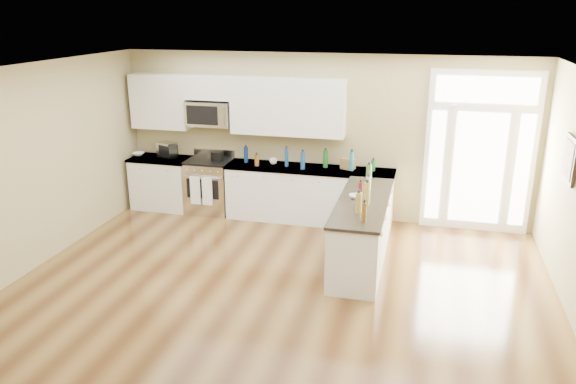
# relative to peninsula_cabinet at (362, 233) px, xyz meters

# --- Properties ---
(ground) EXTENTS (8.00, 8.00, 0.00)m
(ground) POSITION_rel_peninsula_cabinet_xyz_m (-0.93, -2.24, -0.43)
(ground) COLOR #4C2E15
(room_shell) EXTENTS (8.00, 8.00, 8.00)m
(room_shell) POSITION_rel_peninsula_cabinet_xyz_m (-0.93, -2.24, 1.27)
(room_shell) COLOR tan
(room_shell) RESTS_ON ground
(back_cabinet_left) EXTENTS (1.10, 0.66, 0.94)m
(back_cabinet_left) POSITION_rel_peninsula_cabinet_xyz_m (-3.80, 1.45, 0.00)
(back_cabinet_left) COLOR white
(back_cabinet_left) RESTS_ON ground
(back_cabinet_right) EXTENTS (2.85, 0.66, 0.94)m
(back_cabinet_right) POSITION_rel_peninsula_cabinet_xyz_m (-1.08, 1.45, 0.00)
(back_cabinet_right) COLOR white
(back_cabinet_right) RESTS_ON ground
(peninsula_cabinet) EXTENTS (0.69, 2.32, 0.94)m
(peninsula_cabinet) POSITION_rel_peninsula_cabinet_xyz_m (0.00, 0.00, 0.00)
(peninsula_cabinet) COLOR white
(peninsula_cabinet) RESTS_ON ground
(upper_cabinet_left) EXTENTS (1.04, 0.33, 0.95)m
(upper_cabinet_left) POSITION_rel_peninsula_cabinet_xyz_m (-3.81, 1.59, 1.49)
(upper_cabinet_left) COLOR white
(upper_cabinet_left) RESTS_ON room_shell
(upper_cabinet_right) EXTENTS (1.94, 0.33, 0.95)m
(upper_cabinet_right) POSITION_rel_peninsula_cabinet_xyz_m (-1.50, 1.59, 1.49)
(upper_cabinet_right) COLOR white
(upper_cabinet_right) RESTS_ON room_shell
(upper_cabinet_short) EXTENTS (0.82, 0.33, 0.40)m
(upper_cabinet_short) POSITION_rel_peninsula_cabinet_xyz_m (-2.88, 1.59, 1.77)
(upper_cabinet_short) COLOR white
(upper_cabinet_short) RESTS_ON room_shell
(microwave) EXTENTS (0.78, 0.41, 0.42)m
(microwave) POSITION_rel_peninsula_cabinet_xyz_m (-2.88, 1.56, 1.33)
(microwave) COLOR silver
(microwave) RESTS_ON room_shell
(entry_door) EXTENTS (1.70, 0.10, 2.60)m
(entry_door) POSITION_rel_peninsula_cabinet_xyz_m (1.62, 1.71, 0.87)
(entry_door) COLOR white
(entry_door) RESTS_ON ground
(wall_art_near) EXTENTS (0.05, 0.58, 0.58)m
(wall_art_near) POSITION_rel_peninsula_cabinet_xyz_m (2.54, -0.04, 1.27)
(wall_art_near) COLOR black
(wall_art_near) RESTS_ON room_shell
(kitchen_range) EXTENTS (0.78, 0.69, 1.08)m
(kitchen_range) POSITION_rel_peninsula_cabinet_xyz_m (-2.89, 1.45, 0.04)
(kitchen_range) COLOR silver
(kitchen_range) RESTS_ON ground
(stockpot) EXTENTS (0.26, 0.26, 0.17)m
(stockpot) POSITION_rel_peninsula_cabinet_xyz_m (-2.75, 1.50, 0.60)
(stockpot) COLOR black
(stockpot) RESTS_ON kitchen_range
(toaster_oven) EXTENTS (0.38, 0.34, 0.27)m
(toaster_oven) POSITION_rel_peninsula_cabinet_xyz_m (-3.71, 1.53, 0.64)
(toaster_oven) COLOR silver
(toaster_oven) RESTS_ON back_cabinet_left
(cardboard_box) EXTENTS (0.26, 0.23, 0.17)m
(cardboard_box) POSITION_rel_peninsula_cabinet_xyz_m (-0.45, 1.54, 0.59)
(cardboard_box) COLOR brown
(cardboard_box) RESTS_ON back_cabinet_right
(bowl_left) EXTENTS (0.23, 0.23, 0.05)m
(bowl_left) POSITION_rel_peninsula_cabinet_xyz_m (-4.28, 1.50, 0.53)
(bowl_left) COLOR white
(bowl_left) RESTS_ON back_cabinet_left
(bowl_peninsula) EXTENTS (0.19, 0.19, 0.05)m
(bowl_peninsula) POSITION_rel_peninsula_cabinet_xyz_m (-0.13, 0.06, 0.53)
(bowl_peninsula) COLOR white
(bowl_peninsula) RESTS_ON peninsula_cabinet
(cup_counter) EXTENTS (0.15, 0.15, 0.10)m
(cup_counter) POSITION_rel_peninsula_cabinet_xyz_m (-1.73, 1.53, 0.56)
(cup_counter) COLOR white
(cup_counter) RESTS_ON back_cabinet_right
(counter_bottles) EXTENTS (2.40, 2.46, 0.32)m
(counter_bottles) POSITION_rel_peninsula_cabinet_xyz_m (-0.57, 0.76, 0.64)
(counter_bottles) COLOR #19591E
(counter_bottles) RESTS_ON back_cabinet_right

